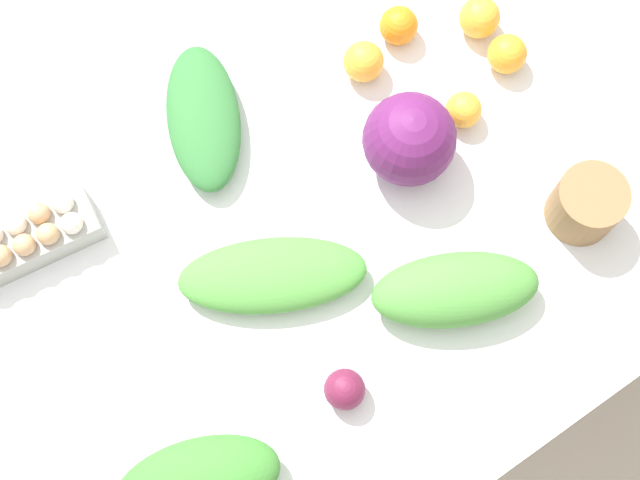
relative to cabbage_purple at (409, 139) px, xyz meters
The scene contains 14 objects.
ground_plane 0.84m from the cabbage_purple, 167.59° to the right, with size 8.00×8.00×0.00m, color #B2A899.
dining_table 0.30m from the cabbage_purple, 167.59° to the right, with size 1.28×1.06×0.72m.
cabbage_purple is the anchor object (origin of this frame).
egg_carton 0.73m from the cabbage_purple, 160.16° to the left, with size 0.28×0.13×0.09m.
paper_bag 0.35m from the cabbage_purple, 53.59° to the right, with size 0.13×0.13×0.11m, color olive.
greens_bunch_scallion 0.29m from the cabbage_purple, 108.28° to the right, with size 0.31×0.14×0.10m, color #4C933D.
greens_bunch_beet_tops 0.40m from the cabbage_purple, 136.09° to the left, with size 0.31×0.14×0.07m, color #337538.
greens_bunch_dandelion 0.36m from the cabbage_purple, 169.75° to the right, with size 0.35×0.14×0.07m, color #4C933D.
beet_root 0.47m from the cabbage_purple, 139.09° to the right, with size 0.07×0.07×0.07m, color maroon.
orange_0 0.29m from the cabbage_purple, 11.07° to the left, with size 0.08×0.08×0.08m, color orange.
orange_1 0.33m from the cabbage_purple, 27.72° to the left, with size 0.08×0.08×0.08m, color #F9A833.
orange_2 0.27m from the cabbage_purple, 57.85° to the left, with size 0.08×0.08×0.08m, color orange.
orange_3 0.15m from the cabbage_purple, ahead, with size 0.07×0.07×0.07m, color #F9A833.
orange_4 0.21m from the cabbage_purple, 79.17° to the left, with size 0.08×0.08×0.08m, color #F9A833.
Camera 1 is at (-0.27, -0.41, 2.32)m, focal length 50.00 mm.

